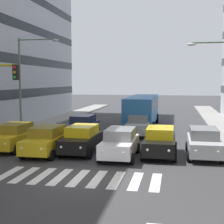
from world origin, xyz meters
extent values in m
plane|color=#38383A|center=(0.00, 0.00, 0.00)|extent=(180.00, 180.00, 0.00)
cube|color=silver|center=(-3.60, 0.00, 0.00)|extent=(0.45, 2.80, 0.01)
cube|color=silver|center=(-2.70, 0.00, 0.00)|extent=(0.45, 2.80, 0.01)
cube|color=silver|center=(-1.80, 0.00, 0.00)|extent=(0.45, 2.80, 0.01)
cube|color=silver|center=(-0.90, 0.00, 0.00)|extent=(0.45, 2.80, 0.01)
cube|color=silver|center=(0.00, 0.00, 0.00)|extent=(0.45, 2.80, 0.01)
cube|color=silver|center=(0.90, 0.00, 0.00)|extent=(0.45, 2.80, 0.01)
cube|color=silver|center=(1.80, 0.00, 0.00)|extent=(0.45, 2.80, 0.01)
cube|color=silver|center=(2.70, 0.00, 0.00)|extent=(0.45, 2.80, 0.01)
cube|color=silver|center=(3.60, 0.00, 0.00)|extent=(0.45, 2.80, 0.01)
cube|color=#B2B7BC|center=(-6.10, -5.53, 0.72)|extent=(1.80, 4.40, 0.80)
cube|color=slate|center=(-6.10, -5.73, 1.42)|extent=(1.58, 2.46, 0.60)
cylinder|color=black|center=(-7.00, -4.07, 0.32)|extent=(0.22, 0.64, 0.64)
cylinder|color=black|center=(-5.20, -4.07, 0.32)|extent=(0.22, 0.64, 0.64)
cylinder|color=black|center=(-7.00, -6.98, 0.32)|extent=(0.22, 0.64, 0.64)
cylinder|color=black|center=(-5.20, -6.98, 0.32)|extent=(0.22, 0.64, 0.64)
sphere|color=white|center=(-6.68, -3.38, 0.80)|extent=(0.18, 0.18, 0.18)
sphere|color=white|center=(-5.52, -3.38, 0.80)|extent=(0.18, 0.18, 0.18)
cube|color=black|center=(-3.53, -5.34, 0.72)|extent=(1.80, 4.40, 0.80)
cube|color=yellow|center=(-3.53, -5.54, 1.42)|extent=(1.58, 2.46, 0.60)
cylinder|color=black|center=(-4.43, -3.89, 0.32)|extent=(0.22, 0.64, 0.64)
cylinder|color=black|center=(-2.63, -3.89, 0.32)|extent=(0.22, 0.64, 0.64)
cylinder|color=black|center=(-4.43, -6.79, 0.32)|extent=(0.22, 0.64, 0.64)
cylinder|color=black|center=(-2.63, -6.79, 0.32)|extent=(0.22, 0.64, 0.64)
sphere|color=white|center=(-4.10, -3.19, 0.80)|extent=(0.18, 0.18, 0.18)
sphere|color=white|center=(-2.95, -3.19, 0.80)|extent=(0.18, 0.18, 0.18)
cube|color=silver|center=(-1.23, -4.36, 0.72)|extent=(1.80, 4.40, 0.80)
cube|color=gray|center=(-1.23, -4.56, 1.42)|extent=(1.58, 2.46, 0.60)
cylinder|color=black|center=(-2.13, -2.91, 0.32)|extent=(0.22, 0.64, 0.64)
cylinder|color=black|center=(-0.33, -2.91, 0.32)|extent=(0.22, 0.64, 0.64)
cylinder|color=black|center=(-2.13, -5.81, 0.32)|extent=(0.22, 0.64, 0.64)
cylinder|color=black|center=(-0.33, -5.81, 0.32)|extent=(0.22, 0.64, 0.64)
sphere|color=white|center=(-1.81, -2.21, 0.80)|extent=(0.18, 0.18, 0.18)
sphere|color=white|center=(-0.66, -2.21, 0.80)|extent=(0.18, 0.18, 0.18)
cube|color=black|center=(1.35, -5.22, 0.72)|extent=(1.80, 4.40, 0.80)
cube|color=yellow|center=(1.35, -5.42, 1.42)|extent=(1.58, 2.46, 0.60)
cylinder|color=black|center=(0.45, -3.77, 0.32)|extent=(0.22, 0.64, 0.64)
cylinder|color=black|center=(2.25, -3.77, 0.32)|extent=(0.22, 0.64, 0.64)
cylinder|color=black|center=(0.45, -6.67, 0.32)|extent=(0.22, 0.64, 0.64)
cylinder|color=black|center=(2.25, -6.67, 0.32)|extent=(0.22, 0.64, 0.64)
sphere|color=white|center=(0.77, -3.07, 0.80)|extent=(0.18, 0.18, 0.18)
sphere|color=white|center=(1.93, -3.07, 0.80)|extent=(0.18, 0.18, 0.18)
cube|color=gold|center=(3.38, -4.45, 0.72)|extent=(1.80, 4.40, 0.80)
cube|color=olive|center=(3.38, -4.65, 1.42)|extent=(1.58, 2.46, 0.60)
cylinder|color=black|center=(2.48, -3.00, 0.32)|extent=(0.22, 0.64, 0.64)
cylinder|color=black|center=(4.28, -3.00, 0.32)|extent=(0.22, 0.64, 0.64)
cylinder|color=black|center=(2.48, -5.90, 0.32)|extent=(0.22, 0.64, 0.64)
cylinder|color=black|center=(4.28, -5.90, 0.32)|extent=(0.22, 0.64, 0.64)
sphere|color=white|center=(2.80, -2.30, 0.80)|extent=(0.18, 0.18, 0.18)
sphere|color=white|center=(3.96, -2.30, 0.80)|extent=(0.18, 0.18, 0.18)
cube|color=gold|center=(6.06, -5.42, 0.72)|extent=(1.80, 4.40, 0.80)
cube|color=olive|center=(6.06, -5.62, 1.42)|extent=(1.58, 2.46, 0.60)
cylinder|color=black|center=(5.16, -3.96, 0.32)|extent=(0.22, 0.64, 0.64)
cylinder|color=black|center=(5.16, -6.87, 0.32)|extent=(0.22, 0.64, 0.64)
cylinder|color=black|center=(6.96, -6.87, 0.32)|extent=(0.22, 0.64, 0.64)
sphere|color=white|center=(5.48, -3.27, 0.80)|extent=(0.18, 0.18, 0.18)
cube|color=#B2B7BC|center=(-1.45, -12.62, 0.72)|extent=(1.80, 4.40, 0.80)
cube|color=slate|center=(-1.45, -12.82, 1.42)|extent=(1.58, 2.46, 0.60)
cylinder|color=black|center=(-2.35, -11.17, 0.32)|extent=(0.22, 0.64, 0.64)
cylinder|color=black|center=(-0.55, -11.17, 0.32)|extent=(0.22, 0.64, 0.64)
cylinder|color=black|center=(-2.35, -14.07, 0.32)|extent=(0.22, 0.64, 0.64)
cylinder|color=black|center=(-0.55, -14.07, 0.32)|extent=(0.22, 0.64, 0.64)
sphere|color=white|center=(-2.02, -10.47, 0.80)|extent=(0.18, 0.18, 0.18)
sphere|color=white|center=(-0.87, -10.47, 0.80)|extent=(0.18, 0.18, 0.18)
cube|color=navy|center=(3.02, -11.36, 0.72)|extent=(1.80, 4.40, 0.80)
cube|color=#1D2547|center=(3.02, -11.56, 1.42)|extent=(1.58, 2.46, 0.60)
cylinder|color=black|center=(2.12, -9.91, 0.32)|extent=(0.22, 0.64, 0.64)
cylinder|color=black|center=(3.92, -9.91, 0.32)|extent=(0.22, 0.64, 0.64)
cylinder|color=black|center=(2.12, -12.81, 0.32)|extent=(0.22, 0.64, 0.64)
cylinder|color=black|center=(3.92, -12.81, 0.32)|extent=(0.22, 0.64, 0.64)
sphere|color=white|center=(2.45, -9.21, 0.80)|extent=(0.18, 0.18, 0.18)
sphere|color=white|center=(3.60, -9.21, 0.80)|extent=(0.18, 0.18, 0.18)
cube|color=#286BAD|center=(-1.23, -17.89, 1.75)|extent=(2.50, 10.50, 2.50)
cube|color=black|center=(-1.23, -17.89, 2.30)|extent=(2.52, 9.87, 0.80)
cylinder|color=black|center=(-2.48, -14.22, 0.50)|extent=(0.28, 1.00, 1.00)
cylinder|color=black|center=(0.02, -14.22, 0.50)|extent=(0.28, 1.00, 1.00)
cylinder|color=black|center=(-2.48, -21.04, 0.50)|extent=(0.28, 1.00, 1.00)
cylinder|color=black|center=(0.02, -21.04, 0.50)|extent=(0.28, 1.00, 1.00)
cube|color=black|center=(3.32, -0.58, 4.95)|extent=(0.24, 0.28, 0.76)
sphere|color=red|center=(3.32, -0.43, 5.19)|extent=(0.14, 0.14, 0.14)
sphere|color=orange|center=(3.32, -0.43, 4.95)|extent=(0.14, 0.14, 0.14)
sphere|color=green|center=(3.32, -0.43, 4.71)|extent=(0.14, 0.14, 0.14)
cylinder|color=#4C6B56|center=(-6.80, -7.81, 6.99)|extent=(2.86, 0.10, 0.10)
ellipsoid|color=#B7BCC1|center=(-5.37, -7.81, 6.89)|extent=(0.56, 0.28, 0.20)
cylinder|color=#4C6B56|center=(8.23, -10.96, 4.07)|extent=(0.16, 0.16, 7.84)
cylinder|color=#4C6B56|center=(6.66, -10.96, 7.84)|extent=(3.14, 0.10, 0.10)
ellipsoid|color=#B7BCC1|center=(5.09, -10.96, 7.74)|extent=(0.56, 0.28, 0.20)
camera|label=1|loc=(-4.41, 14.74, 4.55)|focal=53.59mm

